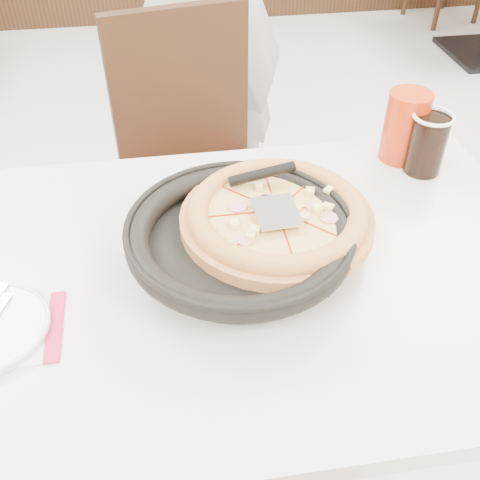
{
  "coord_description": "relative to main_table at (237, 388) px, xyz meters",
  "views": [
    {
      "loc": [
        -0.16,
        -0.75,
        1.45
      ],
      "look_at": [
        -0.04,
        0.01,
        0.8
      ],
      "focal_mm": 42.0,
      "sensor_mm": 36.0,
      "label": 1
    }
  ],
  "objects": [
    {
      "name": "pizza",
      "position": [
        0.08,
        0.05,
        0.44
      ],
      "size": [
        0.4,
        0.4,
        0.02
      ],
      "primitive_type": "cylinder",
      "rotation": [
        0.0,
        0.0,
        -0.12
      ],
      "color": "#CE8644",
      "rests_on": "pizza_pan"
    },
    {
      "name": "main_table",
      "position": [
        0.0,
        0.0,
        0.0
      ],
      "size": [
        1.29,
        0.94,
        0.75
      ],
      "primitive_type": null,
      "rotation": [
        0.0,
        0.0,
        -0.12
      ],
      "color": "silver",
      "rests_on": "floor"
    },
    {
      "name": "cola_glass",
      "position": [
        0.46,
        0.25,
        0.44
      ],
      "size": [
        0.09,
        0.09,
        0.13
      ],
      "primitive_type": "cylinder",
      "rotation": [
        0.0,
        0.0,
        -0.12
      ],
      "color": "black",
      "rests_on": "main_table"
    },
    {
      "name": "chair_far",
      "position": [
        -0.01,
        0.65,
        0.1
      ],
      "size": [
        0.5,
        0.5,
        0.95
      ],
      "primitive_type": null,
      "rotation": [
        0.0,
        0.0,
        3.35
      ],
      "color": "black",
      "rests_on": "floor"
    },
    {
      "name": "floor",
      "position": [
        0.05,
        0.01,
        -0.38
      ],
      "size": [
        7.0,
        7.0,
        0.0
      ],
      "primitive_type": "plane",
      "color": "beige",
      "rests_on": "ground"
    },
    {
      "name": "pizza_pan",
      "position": [
        0.01,
        0.01,
        0.42
      ],
      "size": [
        0.39,
        0.39,
        0.01
      ],
      "primitive_type": "cylinder",
      "rotation": [
        0.0,
        0.0,
        -0.12
      ],
      "color": "black",
      "rests_on": "trivet"
    },
    {
      "name": "napkin",
      "position": [
        -0.39,
        -0.1,
        0.38
      ],
      "size": [
        0.15,
        0.15,
        0.0
      ],
      "primitive_type": "cube",
      "rotation": [
        0.0,
        0.0,
        0.02
      ],
      "color": "white",
      "rests_on": "main_table"
    },
    {
      "name": "trivet",
      "position": [
        0.05,
        0.04,
        0.39
      ],
      "size": [
        0.13,
        0.13,
        0.04
      ],
      "primitive_type": "cylinder",
      "rotation": [
        0.0,
        0.0,
        -0.12
      ],
      "color": "black",
      "rests_on": "main_table"
    },
    {
      "name": "pizza_server",
      "position": [
        0.08,
        0.03,
        0.47
      ],
      "size": [
        0.08,
        0.1,
        0.0
      ],
      "primitive_type": "cube",
      "rotation": [
        0.0,
        0.0,
        0.05
      ],
      "color": "silver",
      "rests_on": "pizza"
    },
    {
      "name": "red_cup",
      "position": [
        0.43,
        0.31,
        0.45
      ],
      "size": [
        0.11,
        0.11,
        0.16
      ],
      "primitive_type": "cylinder",
      "rotation": [
        0.0,
        0.0,
        -0.12
      ],
      "color": "#B52A0A",
      "rests_on": "main_table"
    }
  ]
}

